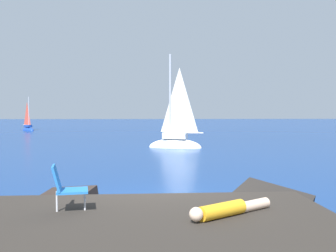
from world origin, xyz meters
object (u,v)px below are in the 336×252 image
sailboat_near (175,142)px  sailboat_far (28,128)px  beach_chair (65,186)px  person_sunbather (228,209)px

sailboat_near → sailboat_far: 24.06m
beach_chair → sailboat_near: bearing=70.2°
sailboat_far → beach_chair: bearing=-27.0°
sailboat_near → person_sunbather: 16.91m
person_sunbather → sailboat_far: bearing=76.9°
sailboat_near → beach_chair: (-2.83, -16.49, 0.65)m
sailboat_near → person_sunbather: sailboat_near is taller
person_sunbather → beach_chair: size_ratio=1.90×
sailboat_near → sailboat_far: size_ratio=1.55×
sailboat_near → person_sunbather: (-0.11, -16.91, 0.32)m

